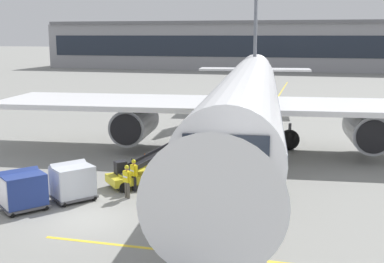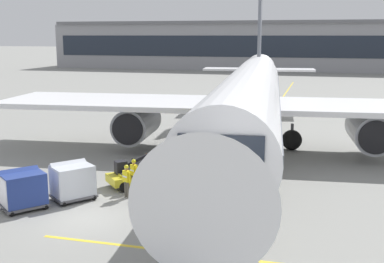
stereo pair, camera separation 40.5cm
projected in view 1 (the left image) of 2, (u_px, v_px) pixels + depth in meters
name	position (u px, v px, depth m)	size (l,w,h in m)	color
ground_plane	(89.00, 219.00, 22.27)	(600.00, 600.00, 0.00)	gray
parked_airplane	(248.00, 98.00, 34.55)	(36.53, 46.93, 15.65)	white
belt_loader	(143.00, 170.00, 27.26)	(4.81, 4.64, 2.69)	gold
baggage_cart_lead	(72.00, 181.00, 24.68)	(2.50, 2.63, 1.91)	#515156
baggage_cart_second	(23.00, 190.00, 23.31)	(2.50, 2.63, 1.91)	#515156
ground_crew_by_loader	(134.00, 173.00, 26.11)	(0.49, 0.41, 1.74)	black
ground_crew_by_carts	(127.00, 179.00, 24.98)	(0.51, 0.39, 1.74)	#514C42
safety_cone_engine_keepout	(145.00, 158.00, 32.06)	(0.57, 0.57, 0.65)	black
apron_guidance_line_lead_in	(242.00, 154.00, 34.58)	(0.20, 110.00, 0.01)	yellow
apron_guidance_line_stop_bar	(186.00, 252.00, 18.87)	(12.00, 0.20, 0.01)	yellow
terminal_building	(328.00, 46.00, 117.14)	(136.10, 21.30, 11.44)	#939399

